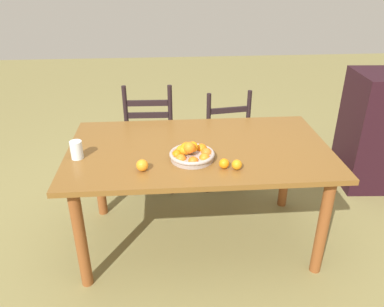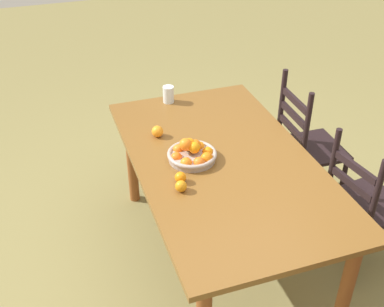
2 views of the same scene
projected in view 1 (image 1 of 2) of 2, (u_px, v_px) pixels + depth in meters
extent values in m
plane|color=olive|center=(198.00, 238.00, 2.84)|extent=(12.00, 12.00, 0.00)
cube|color=brown|center=(199.00, 149.00, 2.50)|extent=(1.72, 0.98, 0.03)
cylinder|color=brown|center=(80.00, 239.00, 2.28)|extent=(0.07, 0.07, 0.73)
cylinder|color=brown|center=(323.00, 226.00, 2.38)|extent=(0.07, 0.07, 0.73)
cylinder|color=brown|center=(99.00, 174.00, 2.96)|extent=(0.07, 0.07, 0.73)
cylinder|color=brown|center=(286.00, 167.00, 3.07)|extent=(0.07, 0.07, 0.73)
cube|color=black|center=(151.00, 139.00, 3.33)|extent=(0.43, 0.43, 0.03)
cylinder|color=black|center=(172.00, 153.00, 3.60)|extent=(0.04, 0.04, 0.44)
cylinder|color=black|center=(135.00, 154.00, 3.59)|extent=(0.04, 0.04, 0.44)
cylinder|color=black|center=(172.00, 172.00, 3.29)|extent=(0.04, 0.04, 0.44)
cylinder|color=black|center=(131.00, 173.00, 3.27)|extent=(0.04, 0.04, 0.44)
cylinder|color=black|center=(170.00, 117.00, 3.05)|extent=(0.04, 0.04, 0.53)
cylinder|color=black|center=(126.00, 118.00, 3.04)|extent=(0.04, 0.04, 0.53)
cube|color=black|center=(149.00, 127.00, 3.09)|extent=(0.32, 0.03, 0.04)
cube|color=black|center=(148.00, 115.00, 3.04)|extent=(0.32, 0.03, 0.04)
cube|color=black|center=(148.00, 103.00, 2.99)|extent=(0.32, 0.03, 0.04)
cube|color=black|center=(222.00, 137.00, 3.39)|extent=(0.45, 0.45, 0.03)
cylinder|color=black|center=(233.00, 150.00, 3.68)|extent=(0.04, 0.04, 0.43)
cylinder|color=black|center=(198.00, 153.00, 3.61)|extent=(0.04, 0.04, 0.43)
cylinder|color=black|center=(245.00, 166.00, 3.38)|extent=(0.04, 0.04, 0.43)
cylinder|color=black|center=(207.00, 171.00, 3.31)|extent=(0.04, 0.04, 0.43)
cylinder|color=black|center=(248.00, 117.00, 3.17)|extent=(0.04, 0.04, 0.46)
cylinder|color=black|center=(208.00, 121.00, 3.10)|extent=(0.04, 0.04, 0.46)
cube|color=black|center=(228.00, 123.00, 3.15)|extent=(0.31, 0.07, 0.04)
cube|color=black|center=(229.00, 110.00, 3.10)|extent=(0.31, 0.07, 0.04)
cylinder|color=#A89990|center=(192.00, 157.00, 2.33)|extent=(0.26, 0.26, 0.04)
torus|color=#A89990|center=(192.00, 154.00, 2.32)|extent=(0.28, 0.28, 0.02)
sphere|color=orange|center=(206.00, 153.00, 2.34)|extent=(0.07, 0.07, 0.07)
sphere|color=orange|center=(201.00, 149.00, 2.38)|extent=(0.07, 0.07, 0.07)
sphere|color=orange|center=(192.00, 148.00, 2.40)|extent=(0.06, 0.06, 0.06)
sphere|color=orange|center=(181.00, 150.00, 2.38)|extent=(0.06, 0.06, 0.06)
sphere|color=orange|center=(177.00, 155.00, 2.31)|extent=(0.07, 0.07, 0.07)
sphere|color=orange|center=(181.00, 159.00, 2.27)|extent=(0.06, 0.06, 0.06)
sphere|color=orange|center=(193.00, 162.00, 2.24)|extent=(0.06, 0.06, 0.06)
sphere|color=orange|center=(204.00, 158.00, 2.28)|extent=(0.07, 0.07, 0.07)
sphere|color=orange|center=(189.00, 148.00, 2.27)|extent=(0.07, 0.07, 0.07)
sphere|color=orange|center=(193.00, 147.00, 2.31)|extent=(0.07, 0.07, 0.07)
sphere|color=orange|center=(187.00, 147.00, 2.33)|extent=(0.07, 0.07, 0.07)
sphere|color=orange|center=(185.00, 150.00, 2.30)|extent=(0.07, 0.07, 0.07)
sphere|color=orange|center=(186.00, 148.00, 2.30)|extent=(0.07, 0.07, 0.07)
sphere|color=orange|center=(224.00, 163.00, 2.23)|extent=(0.06, 0.06, 0.06)
sphere|color=orange|center=(237.00, 165.00, 2.21)|extent=(0.06, 0.06, 0.06)
sphere|color=orange|center=(142.00, 165.00, 2.20)|extent=(0.07, 0.07, 0.07)
cylinder|color=silver|center=(77.00, 150.00, 2.33)|extent=(0.08, 0.08, 0.11)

